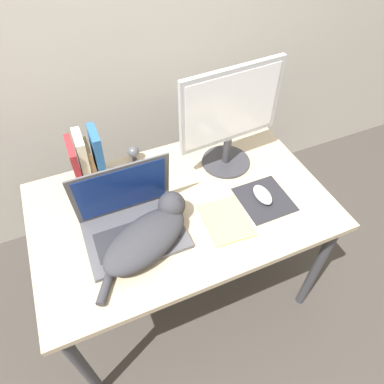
{
  "coord_description": "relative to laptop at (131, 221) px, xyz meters",
  "views": [
    {
      "loc": [
        -0.32,
        -0.49,
        1.83
      ],
      "look_at": [
        0.03,
        0.35,
        0.83
      ],
      "focal_mm": 32.0,
      "sensor_mm": 36.0,
      "label": 1
    }
  ],
  "objects": [
    {
      "name": "laptop",
      "position": [
        0.0,
        0.0,
        0.0
      ],
      "size": [
        0.37,
        0.28,
        0.29
      ],
      "color": "#4C4C51",
      "rests_on": "desk"
    },
    {
      "name": "mousepad",
      "position": [
        0.56,
        -0.07,
        -0.05
      ],
      "size": [
        0.21,
        0.22,
        0.0
      ],
      "color": "#232328",
      "rests_on": "desk"
    },
    {
      "name": "desk",
      "position": [
        0.22,
        0.05,
        -0.13
      ],
      "size": [
        1.23,
        0.77,
        0.73
      ],
      "color": "tan",
      "rests_on": "ground_plane"
    },
    {
      "name": "external_monitor",
      "position": [
        0.51,
        0.2,
        0.21
      ],
      "size": [
        0.46,
        0.22,
        0.48
      ],
      "color": "#333338",
      "rests_on": "desk"
    },
    {
      "name": "ground_plane",
      "position": [
        0.22,
        -0.34,
        -0.79
      ],
      "size": [
        12.0,
        12.0,
        0.0
      ],
      "primitive_type": "plane",
      "color": "#3D3833"
    },
    {
      "name": "cd_disc",
      "position": [
        -0.28,
        0.13,
        -0.05
      ],
      "size": [
        0.12,
        0.12,
        0.0
      ],
      "color": "silver",
      "rests_on": "desk"
    },
    {
      "name": "book_row",
      "position": [
        -0.09,
        0.34,
        0.06
      ],
      "size": [
        0.13,
        0.16,
        0.25
      ],
      "color": "maroon",
      "rests_on": "desk"
    },
    {
      "name": "cat",
      "position": [
        0.04,
        -0.09,
        0.0
      ],
      "size": [
        0.43,
        0.33,
        0.14
      ],
      "color": "#333338",
      "rests_on": "desk"
    },
    {
      "name": "webcam",
      "position": [
        0.12,
        0.39,
        -0.0
      ],
      "size": [
        0.05,
        0.05,
        0.08
      ],
      "color": "#232328",
      "rests_on": "desk"
    },
    {
      "name": "computer_mouse",
      "position": [
        0.55,
        -0.06,
        -0.03
      ],
      "size": [
        0.06,
        0.11,
        0.04
      ],
      "color": "silver",
      "rests_on": "mousepad"
    },
    {
      "name": "notepad",
      "position": [
        0.36,
        -0.1,
        -0.05
      ],
      "size": [
        0.18,
        0.23,
        0.01
      ],
      "color": "#E5DB6B",
      "rests_on": "desk"
    }
  ]
}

